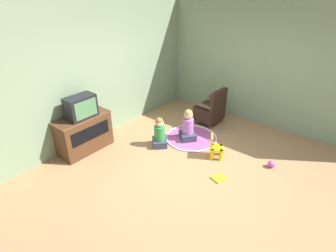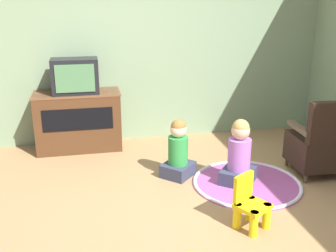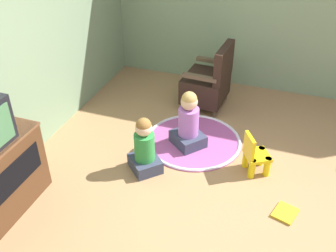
# 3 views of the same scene
# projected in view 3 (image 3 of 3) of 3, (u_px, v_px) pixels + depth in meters

# --- Properties ---
(ground_plane) EXTENTS (30.00, 30.00, 0.00)m
(ground_plane) POSITION_uv_depth(u_px,v_px,m) (233.00, 204.00, 3.84)
(ground_plane) COLOR #9E754C
(black_armchair) EXTENTS (0.64, 0.58, 0.88)m
(black_armchair) POSITION_uv_depth(u_px,v_px,m) (209.00, 82.00, 5.23)
(black_armchair) COLOR brown
(black_armchair) RESTS_ON ground_plane
(yellow_kid_chair) EXTENTS (0.34, 0.34, 0.46)m
(yellow_kid_chair) POSITION_uv_depth(u_px,v_px,m) (255.00, 157.00, 4.16)
(yellow_kid_chair) COLOR yellow
(yellow_kid_chair) RESTS_ON ground_plane
(play_mat) EXTENTS (1.15, 1.15, 0.04)m
(play_mat) POSITION_uv_depth(u_px,v_px,m) (193.00, 141.00, 4.71)
(play_mat) COLOR #A54C8C
(play_mat) RESTS_ON ground_plane
(child_watching_left) EXTENTS (0.44, 0.44, 0.65)m
(child_watching_left) POSITION_uv_depth(u_px,v_px,m) (145.00, 148.00, 4.13)
(child_watching_left) COLOR #33384C
(child_watching_left) RESTS_ON ground_plane
(child_watching_center) EXTENTS (0.47, 0.48, 0.71)m
(child_watching_center) POSITION_uv_depth(u_px,v_px,m) (188.00, 123.00, 4.49)
(child_watching_center) COLOR #33384C
(child_watching_center) RESTS_ON ground_plane
(book) EXTENTS (0.29, 0.26, 0.02)m
(book) POSITION_uv_depth(u_px,v_px,m) (285.00, 213.00, 3.73)
(book) COLOR gold
(book) RESTS_ON ground_plane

